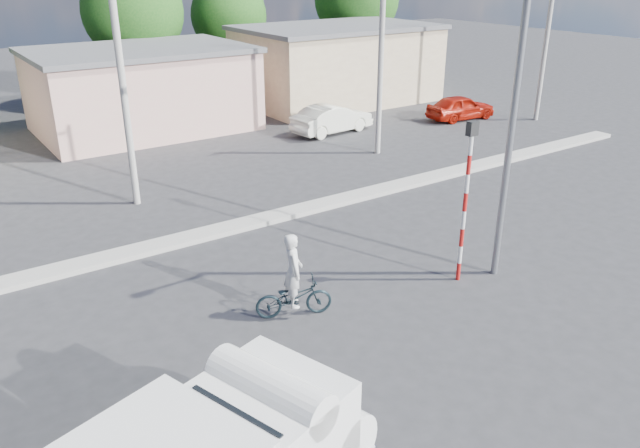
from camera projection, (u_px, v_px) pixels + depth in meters
ground_plane at (406, 343)px, 14.08m from camera, size 120.00×120.00×0.00m
median at (240, 225)px, 20.12m from camera, size 40.00×0.80×0.16m
bicycle at (294, 298)px, 15.01m from camera, size 1.97×1.30×0.98m
cyclist at (293, 281)px, 14.83m from camera, size 0.67×0.79×1.86m
car_cream at (332, 119)px, 30.83m from camera, size 4.40×1.90×1.41m
car_red at (461, 107)px, 33.44m from camera, size 3.98×1.93×1.31m
traffic_pole at (466, 189)px, 15.87m from camera, size 0.28×0.18×4.36m
streetlight at (511, 94)px, 15.20m from camera, size 2.34×0.22×9.00m
building_row at (124, 89)px, 30.49m from camera, size 37.80×7.30×4.44m
tree_row at (127, 16)px, 35.64m from camera, size 43.62×7.43×8.42m
utility_poles at (262, 73)px, 23.27m from camera, size 35.40×0.24×8.00m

